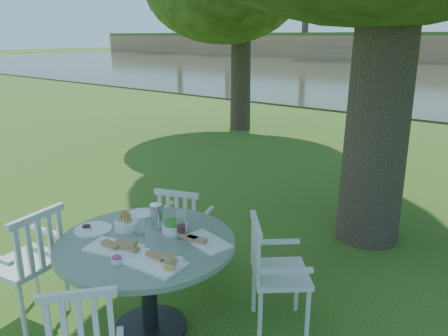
{
  "coord_description": "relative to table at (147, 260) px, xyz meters",
  "views": [
    {
      "loc": [
        2.79,
        -3.3,
        2.21
      ],
      "look_at": [
        0.0,
        0.2,
        0.85
      ],
      "focal_mm": 35.0,
      "sensor_mm": 36.0,
      "label": 1
    }
  ],
  "objects": [
    {
      "name": "chair_nw",
      "position": [
        -0.43,
        0.82,
        -0.11
      ],
      "size": [
        0.55,
        0.53,
        0.86
      ],
      "rotation": [
        0.0,
        0.0,
        -2.78
      ],
      "color": "silver",
      "rests_on": "ground"
    },
    {
      "name": "chair_sw",
      "position": [
        -0.79,
        -0.47,
        -0.05
      ],
      "size": [
        0.53,
        0.55,
        0.96
      ],
      "rotation": [
        0.0,
        0.0,
        -1.4
      ],
      "color": "silver",
      "rests_on": "ground"
    },
    {
      "name": "tableware",
      "position": [
        -0.02,
        0.06,
        0.2
      ],
      "size": [
        1.17,
        0.81,
        0.21
      ],
      "color": "white",
      "rests_on": "table"
    },
    {
      "name": "table",
      "position": [
        0.0,
        0.0,
        0.0
      ],
      "size": [
        1.31,
        1.31,
        0.77
      ],
      "color": "black",
      "rests_on": "ground"
    },
    {
      "name": "chair_ne",
      "position": [
        0.68,
        0.61,
        -0.08
      ],
      "size": [
        0.62,
        0.62,
        0.9
      ],
      "rotation": [
        0.0,
        0.0,
        -3.99
      ],
      "color": "silver",
      "rests_on": "ground"
    },
    {
      "name": "ground",
      "position": [
        -0.53,
        1.38,
        -0.61
      ],
      "size": [
        140.0,
        140.0,
        0.0
      ],
      "primitive_type": "plane",
      "color": "#22440E",
      "rests_on": "ground"
    }
  ]
}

